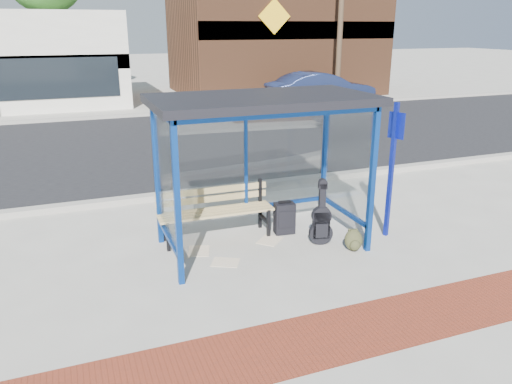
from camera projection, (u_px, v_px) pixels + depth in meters
name	position (u px, v px, depth m)	size (l,w,h in m)	color
ground	(262.00, 246.00, 8.09)	(120.00, 120.00, 0.00)	#B2ADA0
brick_paver_strip	(344.00, 333.00, 5.79)	(60.00, 1.00, 0.01)	maroon
curb_near	(212.00, 190.00, 10.64)	(60.00, 0.25, 0.12)	gray
street_asphalt	(165.00, 143.00, 15.18)	(60.00, 10.00, 0.00)	black
curb_far	(140.00, 115.00, 19.68)	(60.00, 0.25, 0.12)	gray
far_sidewalk	(133.00, 109.00, 21.38)	(60.00, 4.00, 0.01)	#B2ADA0
bus_shelter	(261.00, 118.00, 7.50)	(3.30, 1.80, 2.42)	navy
storefront_brown	(274.00, 30.00, 26.18)	(10.00, 7.08, 6.40)	#59331E
utility_pole_east	(341.00, 9.00, 21.72)	(1.60, 0.24, 8.00)	#4C3826
bench	(215.00, 209.00, 8.27)	(1.92, 0.50, 0.90)	black
guitar_bag	(321.00, 222.00, 8.06)	(0.40, 0.20, 1.04)	black
suitcase	(284.00, 218.00, 8.50)	(0.36, 0.26, 0.59)	black
backpack	(354.00, 241.00, 7.88)	(0.34, 0.32, 0.35)	#30311B
sign_post	(392.00, 163.00, 8.12)	(0.15, 0.27, 2.26)	navy
newspaper_a	(199.00, 251.00, 7.90)	(0.41, 0.33, 0.01)	white
newspaper_b	(226.00, 262.00, 7.52)	(0.40, 0.32, 0.01)	white
newspaper_c	(270.00, 240.00, 8.30)	(0.42, 0.33, 0.01)	white
parked_car	(321.00, 90.00, 21.32)	(1.63, 4.69, 1.54)	#1A2449
fire_hydrant	(363.00, 93.00, 23.78)	(0.31, 0.20, 0.68)	red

